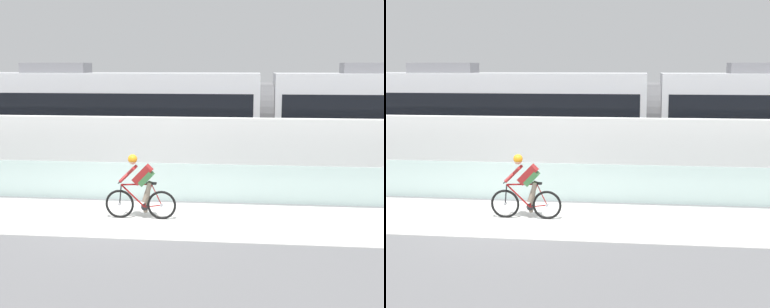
# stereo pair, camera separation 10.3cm
# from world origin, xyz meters

# --- Properties ---
(ground_plane) EXTENTS (200.00, 200.00, 0.00)m
(ground_plane) POSITION_xyz_m (0.00, 0.00, 0.00)
(ground_plane) COLOR slate
(bike_path_deck) EXTENTS (32.00, 3.20, 0.01)m
(bike_path_deck) POSITION_xyz_m (0.00, 0.00, 0.01)
(bike_path_deck) COLOR silver
(bike_path_deck) RESTS_ON ground
(glass_parapet) EXTENTS (32.00, 0.05, 1.06)m
(glass_parapet) POSITION_xyz_m (0.00, 1.85, 0.53)
(glass_parapet) COLOR #ADC6C1
(glass_parapet) RESTS_ON ground
(concrete_barrier_wall) EXTENTS (32.00, 0.36, 2.16)m
(concrete_barrier_wall) POSITION_xyz_m (0.00, 3.65, 1.08)
(concrete_barrier_wall) COLOR white
(concrete_barrier_wall) RESTS_ON ground
(tram_rail_near) EXTENTS (32.00, 0.08, 0.01)m
(tram_rail_near) POSITION_xyz_m (0.00, 6.13, 0.00)
(tram_rail_near) COLOR #595654
(tram_rail_near) RESTS_ON ground
(tram_rail_far) EXTENTS (32.00, 0.08, 0.01)m
(tram_rail_far) POSITION_xyz_m (0.00, 7.57, 0.00)
(tram_rail_far) COLOR #595654
(tram_rail_far) RESTS_ON ground
(tram) EXTENTS (22.56, 2.54, 3.81)m
(tram) POSITION_xyz_m (3.54, 6.85, 1.89)
(tram) COLOR silver
(tram) RESTS_ON ground
(cyclist_on_bike) EXTENTS (1.77, 0.58, 1.61)m
(cyclist_on_bike) POSITION_xyz_m (0.36, 0.00, 0.78)
(cyclist_on_bike) COLOR black
(cyclist_on_bike) RESTS_ON ground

